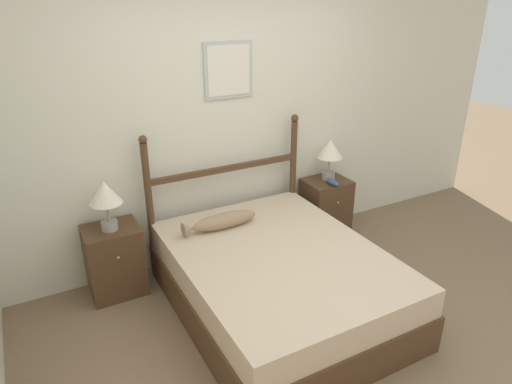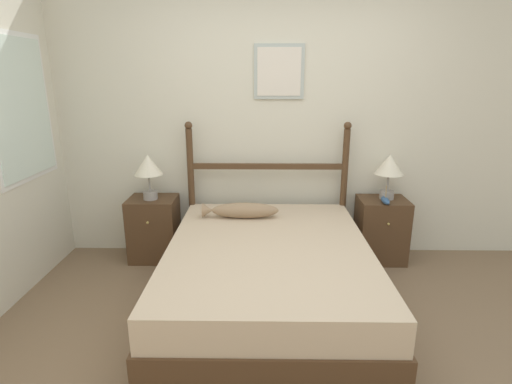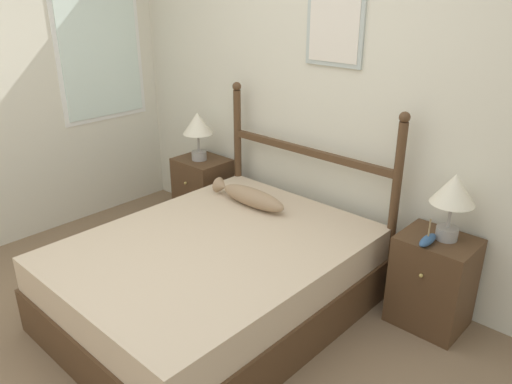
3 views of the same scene
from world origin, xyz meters
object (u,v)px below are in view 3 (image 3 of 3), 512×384
object	(u,v)px
bed	(215,278)
nightstand_right	(432,281)
model_boat	(428,240)
table_lamp_left	(198,126)
fish_pillow	(250,196)
nightstand_left	(203,191)
table_lamp_right	(453,193)

from	to	relation	value
bed	nightstand_right	distance (m)	1.37
model_boat	bed	bearing A→B (deg)	-145.26
table_lamp_left	fish_pillow	distance (m)	0.95
model_boat	fish_pillow	xyz separation A→B (m)	(-1.28, -0.17, -0.04)
nightstand_right	bed	bearing A→B (deg)	-141.81
nightstand_left	table_lamp_left	world-z (taller)	table_lamp_left
bed	nightstand_left	xyz separation A→B (m)	(-1.08, 0.85, 0.04)
table_lamp_right	model_boat	bearing A→B (deg)	-110.69
nightstand_left	table_lamp_right	distance (m)	2.26
bed	table_lamp_left	xyz separation A→B (m)	(-1.08, 0.82, 0.64)
nightstand_left	nightstand_right	distance (m)	2.15
nightstand_right	fish_pillow	xyz separation A→B (m)	(-1.30, -0.28, 0.29)
table_lamp_right	nightstand_right	bearing A→B (deg)	-141.63
table_lamp_left	fish_pillow	xyz separation A→B (m)	(0.85, -0.26, -0.31)
nightstand_right	fish_pillow	size ratio (longest dim) A/B	0.92
nightstand_right	model_boat	bearing A→B (deg)	-101.17
bed	table_lamp_left	bearing A→B (deg)	142.64
bed	fish_pillow	size ratio (longest dim) A/B	2.95
bed	nightstand_right	bearing A→B (deg)	38.19
bed	nightstand_left	world-z (taller)	nightstand_left
table_lamp_right	model_boat	world-z (taller)	table_lamp_right
table_lamp_left	model_boat	distance (m)	2.15
nightstand_right	table_lamp_left	xyz separation A→B (m)	(-2.16, -0.02, 0.60)
bed	fish_pillow	xyz separation A→B (m)	(-0.23, 0.56, 0.33)
table_lamp_right	fish_pillow	bearing A→B (deg)	-167.04
nightstand_left	table_lamp_left	size ratio (longest dim) A/B	1.45
bed	table_lamp_right	world-z (taller)	table_lamp_right
table_lamp_left	table_lamp_right	bearing A→B (deg)	1.18
nightstand_left	bed	bearing A→B (deg)	-38.19
fish_pillow	model_boat	bearing A→B (deg)	7.43
bed	model_boat	size ratio (longest dim) A/B	10.60
fish_pillow	table_lamp_right	bearing A→B (deg)	12.96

